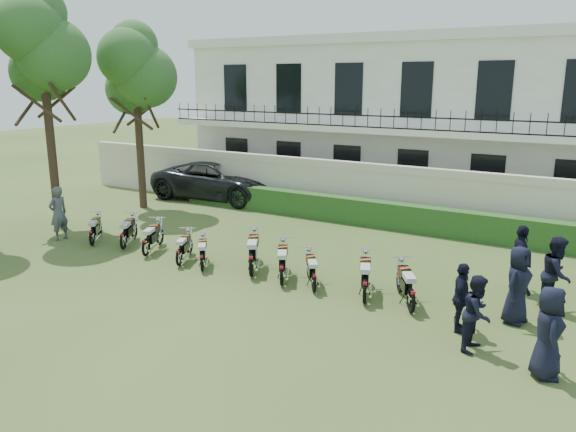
% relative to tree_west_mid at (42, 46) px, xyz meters
% --- Properties ---
extents(ground, '(100.00, 100.00, 0.00)m').
position_rel_tree_west_mid_xyz_m(ground, '(9.46, -1.00, -6.67)').
color(ground, '#3A5120').
rests_on(ground, ground).
extents(perimeter_wall, '(30.00, 0.35, 2.30)m').
position_rel_tree_west_mid_xyz_m(perimeter_wall, '(9.46, 7.00, -5.50)').
color(perimeter_wall, beige).
rests_on(perimeter_wall, ground).
extents(hedge, '(18.00, 0.60, 1.00)m').
position_rel_tree_west_mid_xyz_m(hedge, '(10.46, 6.20, -6.17)').
color(hedge, '#234518').
rests_on(hedge, ground).
extents(building, '(20.40, 9.60, 7.40)m').
position_rel_tree_west_mid_xyz_m(building, '(9.46, 12.96, -2.96)').
color(building, white).
rests_on(building, ground).
extents(tree_west_mid, '(3.40, 3.20, 8.82)m').
position_rel_tree_west_mid_xyz_m(tree_west_mid, '(0.00, 0.00, 0.00)').
color(tree_west_mid, '#473323').
rests_on(tree_west_mid, ground).
extents(tree_west_near, '(3.40, 3.20, 7.90)m').
position_rel_tree_west_mid_xyz_m(tree_west_near, '(0.50, 4.00, -0.78)').
color(tree_west_near, '#473323').
rests_on(tree_west_near, ground).
extents(motorcycle_0, '(1.14, 1.45, 0.96)m').
position_rel_tree_west_mid_xyz_m(motorcycle_0, '(3.34, -1.24, -6.23)').
color(motorcycle_0, black).
rests_on(motorcycle_0, ground).
extents(motorcycle_1, '(1.03, 1.67, 1.03)m').
position_rel_tree_west_mid_xyz_m(motorcycle_1, '(4.59, -1.00, -6.20)').
color(motorcycle_1, black).
rests_on(motorcycle_1, ground).
extents(motorcycle_2, '(0.88, 1.74, 1.01)m').
position_rel_tree_west_mid_xyz_m(motorcycle_2, '(5.76, -1.15, -6.20)').
color(motorcycle_2, black).
rests_on(motorcycle_2, ground).
extents(motorcycle_3, '(0.84, 1.58, 0.93)m').
position_rel_tree_west_mid_xyz_m(motorcycle_3, '(7.31, -1.33, -6.24)').
color(motorcycle_3, black).
rests_on(motorcycle_3, ground).
extents(motorcycle_4, '(1.08, 1.40, 0.92)m').
position_rel_tree_west_mid_xyz_m(motorcycle_4, '(8.22, -1.35, -6.25)').
color(motorcycle_4, black).
rests_on(motorcycle_4, ground).
extents(motorcycle_5, '(1.16, 1.89, 1.16)m').
position_rel_tree_west_mid_xyz_m(motorcycle_5, '(9.72, -0.98, -6.13)').
color(motorcycle_5, black).
rests_on(motorcycle_5, ground).
extents(motorcycle_6, '(1.04, 1.73, 1.06)m').
position_rel_tree_west_mid_xyz_m(motorcycle_6, '(10.83, -1.13, -6.18)').
color(motorcycle_6, black).
rests_on(motorcycle_6, ground).
extents(motorcycle_7, '(1.08, 1.46, 0.95)m').
position_rel_tree_west_mid_xyz_m(motorcycle_7, '(11.82, -1.13, -6.23)').
color(motorcycle_7, black).
rests_on(motorcycle_7, ground).
extents(motorcycle_8, '(0.94, 1.88, 1.09)m').
position_rel_tree_west_mid_xyz_m(motorcycle_8, '(13.27, -1.13, -6.17)').
color(motorcycle_8, black).
rests_on(motorcycle_8, ground).
extents(motorcycle_9, '(1.09, 1.70, 1.06)m').
position_rel_tree_west_mid_xyz_m(motorcycle_9, '(14.47, -1.09, -6.18)').
color(motorcycle_9, black).
rests_on(motorcycle_9, ground).
extents(suv, '(6.64, 3.41, 1.79)m').
position_rel_tree_west_mid_xyz_m(suv, '(2.32, 7.14, -5.77)').
color(suv, black).
rests_on(suv, ground).
extents(inspector, '(0.48, 0.71, 1.91)m').
position_rel_tree_west_mid_xyz_m(inspector, '(1.72, -1.26, -5.71)').
color(inspector, '#5A5A5F').
rests_on(inspector, ground).
extents(officer_0, '(0.82, 1.02, 1.81)m').
position_rel_tree_west_mid_xyz_m(officer_0, '(17.63, -2.63, -5.77)').
color(officer_0, black).
rests_on(officer_0, ground).
extents(officer_1, '(0.68, 0.84, 1.63)m').
position_rel_tree_west_mid_xyz_m(officer_1, '(16.24, -2.18, -5.86)').
color(officer_1, black).
rests_on(officer_1, ground).
extents(officer_2, '(0.53, 0.99, 1.60)m').
position_rel_tree_west_mid_xyz_m(officer_2, '(15.72, -1.49, -5.87)').
color(officer_2, black).
rests_on(officer_2, ground).
extents(officer_3, '(0.79, 1.02, 1.84)m').
position_rel_tree_west_mid_xyz_m(officer_3, '(16.70, -0.32, -5.75)').
color(officer_3, black).
rests_on(officer_3, ground).
extents(officer_4, '(0.78, 0.96, 1.87)m').
position_rel_tree_west_mid_xyz_m(officer_4, '(17.39, 0.90, -5.74)').
color(officer_4, black).
rests_on(officer_4, ground).
extents(officer_5, '(0.68, 1.15, 1.84)m').
position_rel_tree_west_mid_xyz_m(officer_5, '(16.43, 1.72, -5.75)').
color(officer_5, black).
rests_on(officer_5, ground).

